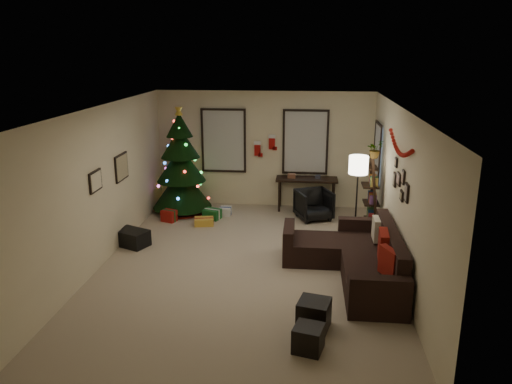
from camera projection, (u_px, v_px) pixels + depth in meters
floor at (247, 265)px, 8.69m from camera, size 7.00×7.00×0.00m
ceiling at (246, 108)px, 7.94m from camera, size 7.00×7.00×0.00m
wall_back at (264, 150)px, 11.66m from camera, size 5.00×0.00×5.00m
wall_front at (204, 286)px, 4.97m from camera, size 5.00×0.00×5.00m
wall_left at (101, 186)px, 8.56m from camera, size 0.00×7.00×7.00m
wall_right at (400, 194)px, 8.07m from camera, size 0.00×7.00×7.00m
window_back_left at (224, 141)px, 11.67m from camera, size 1.05×0.06×1.50m
window_back_right at (305, 142)px, 11.49m from camera, size 1.05×0.06×1.50m
window_right_wall at (378, 154)px, 10.47m from camera, size 0.06×0.90×1.30m
christmas_tree at (181, 168)px, 11.25m from camera, size 1.33×1.33×2.48m
presents at (195, 214)px, 11.01m from camera, size 1.50×1.00×0.28m
sofa at (356, 259)px, 8.24m from camera, size 1.84×2.67×0.86m
pillow_red_a at (389, 263)px, 7.22m from camera, size 0.27×0.44×0.43m
pillow_red_b at (383, 247)px, 7.80m from camera, size 0.17×0.50×0.49m
pillow_cream at (376, 229)px, 8.60m from camera, size 0.11×0.39×0.39m
ottoman_near at (314, 314)px, 6.70m from camera, size 0.49×0.49×0.39m
ottoman_far at (308, 338)px, 6.19m from camera, size 0.42×0.42×0.33m
desk at (307, 182)px, 11.49m from camera, size 1.40×0.50×0.76m
desk_chair at (314, 205)px, 10.94m from camera, size 0.83×0.81×0.66m
bookshelf at (372, 197)px, 9.90m from camera, size 0.30×0.48×1.61m
potted_plant at (375, 147)px, 9.68m from camera, size 0.54×0.53×0.45m
floor_lamp at (358, 171)px, 9.33m from camera, size 0.36×0.36×1.70m
art_map at (121, 167)px, 9.41m from camera, size 0.04×0.60×0.50m
art_abstract at (95, 181)px, 8.25m from camera, size 0.04×0.45×0.35m
gallery at (401, 182)px, 7.94m from camera, size 0.03×1.25×0.54m
garland at (400, 146)px, 7.94m from camera, size 0.08×1.90×0.30m
stocking_left at (258, 148)px, 11.56m from camera, size 0.20×0.05×0.36m
stocking_right at (272, 142)px, 11.54m from camera, size 0.20×0.05×0.36m
storage_bin at (132, 238)px, 9.51m from camera, size 0.73×0.62×0.31m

